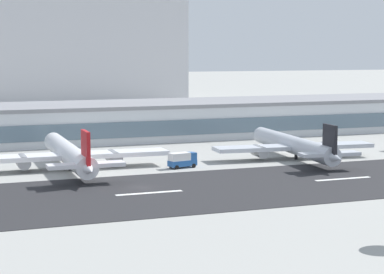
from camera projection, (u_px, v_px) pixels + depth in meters
ground_plane at (140, 188)px, 128.55m from camera, size 1400.00×1400.00×0.00m
runway_strip at (149, 193)px, 123.50m from camera, size 800.00×36.64×0.08m
runway_centreline_dash_4 at (149, 193)px, 123.50m from camera, size 12.00×1.20×0.01m
runway_centreline_dash_5 at (343, 179)px, 137.21m from camera, size 12.00×1.20×0.01m
terminal_building at (122, 121)px, 200.87m from camera, size 201.69×30.14×10.11m
distant_hotel_block at (76, 52)px, 336.00m from camera, size 98.33×39.07×48.16m
airliner_red_tail_gate_1 at (70, 155)px, 147.45m from camera, size 42.07×48.13×10.04m
airliner_black_tail_gate_2 at (296, 146)px, 162.25m from camera, size 38.03×46.07×9.62m
service_box_truck_0 at (182, 160)px, 150.36m from camera, size 6.36×3.66×3.25m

